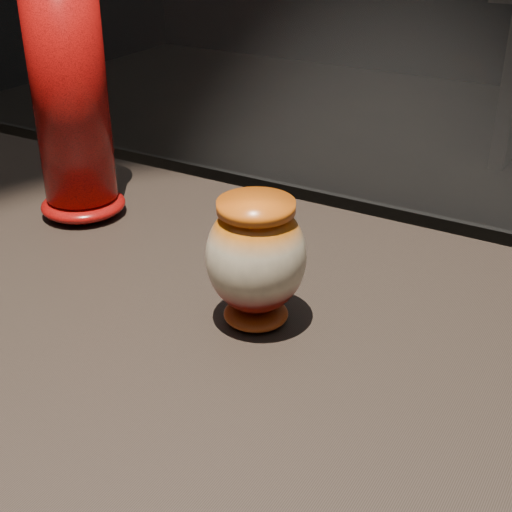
{
  "coord_description": "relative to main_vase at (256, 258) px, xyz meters",
  "views": [
    {
      "loc": [
        0.27,
        -0.57,
        1.36
      ],
      "look_at": [
        -0.1,
        0.05,
        0.99
      ],
      "focal_mm": 50.0,
      "sensor_mm": 36.0,
      "label": 1
    }
  ],
  "objects": [
    {
      "name": "tall_vase",
      "position": [
        -0.39,
        0.13,
        0.12
      ],
      "size": [
        0.17,
        0.17,
        0.41
      ],
      "rotation": [
        0.0,
        0.0,
        0.37
      ],
      "color": "#B90E0C",
      "rests_on": "display_plinth"
    },
    {
      "name": "main_vase",
      "position": [
        0.0,
        0.0,
        0.0
      ],
      "size": [
        0.14,
        0.14,
        0.16
      ],
      "rotation": [
        0.0,
        0.0,
        0.23
      ],
      "color": "#630D08",
      "rests_on": "display_plinth"
    }
  ]
}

